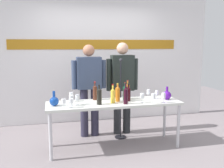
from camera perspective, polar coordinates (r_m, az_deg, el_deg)
ground_plane at (r=4.28m, az=0.49°, el=-14.00°), size 10.00×10.00×0.00m
back_wall at (r=5.50m, az=-3.57°, el=7.21°), size 5.12×0.11×3.00m
display_table at (r=4.06m, az=0.50°, el=-4.98°), size 2.13×0.61×0.76m
decanter_blue_left at (r=3.88m, az=-12.91°, el=-3.75°), size 0.14×0.14×0.22m
decanter_blue_right at (r=4.30m, az=12.26°, el=-2.46°), size 0.14×0.14×0.22m
presenter_left at (r=4.54m, az=-5.18°, el=-0.10°), size 0.62×0.22×1.66m
presenter_right at (r=4.67m, az=2.32°, el=0.35°), size 0.60×0.22×1.70m
wine_bottle_0 at (r=3.86m, az=-2.90°, el=-2.70°), size 0.07×0.07×0.31m
wine_bottle_1 at (r=4.18m, az=-3.88°, el=-1.81°), size 0.07×0.07×0.31m
wine_bottle_2 at (r=4.06m, az=1.28°, el=-2.13°), size 0.07×0.07×0.30m
wine_bottle_3 at (r=4.20m, az=2.98°, el=-1.84°), size 0.07×0.07×0.29m
wine_bottle_4 at (r=4.10m, az=3.69°, el=-2.11°), size 0.07×0.07×0.29m
wine_bottle_5 at (r=3.96m, az=0.19°, el=-2.51°), size 0.07×0.07×0.30m
wine_bottle_6 at (r=4.27m, az=3.53°, el=-1.51°), size 0.07×0.07×0.31m
wine_bottle_7 at (r=3.89m, az=3.11°, el=-2.53°), size 0.07×0.07×0.34m
wine_glass_left_0 at (r=3.88m, az=-7.81°, el=-3.07°), size 0.06×0.06×0.16m
wine_glass_left_1 at (r=3.71m, az=-10.86°, el=-3.88°), size 0.06×0.06×0.14m
wine_glass_left_2 at (r=4.11m, az=-9.16°, el=-2.52°), size 0.07×0.07×0.15m
wine_glass_left_3 at (r=3.82m, az=-9.17°, el=-3.20°), size 0.07×0.07×0.16m
wine_glass_left_4 at (r=3.71m, az=-9.21°, el=-3.84°), size 0.07×0.07×0.13m
wine_glass_right_0 at (r=3.98m, az=9.31°, el=-2.79°), size 0.07×0.07×0.16m
wine_glass_right_1 at (r=4.29m, az=8.19°, el=-1.80°), size 0.06×0.06×0.16m
wine_glass_right_2 at (r=4.05m, az=11.53°, el=-2.63°), size 0.06×0.06×0.16m
wine_glass_right_3 at (r=4.34m, az=10.04°, el=-1.96°), size 0.06×0.06×0.14m
wine_glass_right_4 at (r=4.01m, az=6.80°, el=-2.67°), size 0.07×0.07×0.15m
microphone_stand at (r=4.53m, az=1.93°, el=-6.38°), size 0.20×0.20×1.43m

